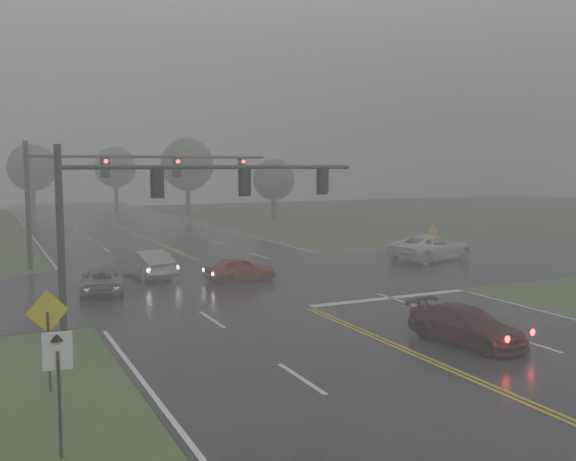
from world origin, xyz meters
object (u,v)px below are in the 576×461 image
car_grey (102,293)px  sedan_maroon (466,344)px  sedan_red (240,281)px  sedan_silver (146,277)px  signal_gantry_far (111,178)px  signal_gantry_near (161,200)px  pickup_white (432,260)px

car_grey → sedan_maroon: bearing=133.6°
sedan_maroon → sedan_red: bearing=88.9°
sedan_silver → signal_gantry_far: size_ratio=0.30×
sedan_silver → signal_gantry_near: bearing=68.9°
sedan_maroon → sedan_silver: sedan_silver is taller
sedan_red → sedan_silver: size_ratio=0.83×
signal_gantry_near → sedan_red: bearing=50.8°
sedan_red → car_grey: sedan_red is taller
sedan_silver → pickup_white: size_ratio=0.77×
sedan_maroon → signal_gantry_far: bearing=96.8°
sedan_silver → pickup_white: (18.53, -1.77, 0.00)m
sedan_maroon → sedan_silver: bearing=99.7°
sedan_maroon → signal_gantry_far: signal_gantry_far is taller
sedan_red → car_grey: size_ratio=0.90×
sedan_silver → signal_gantry_far: 7.85m
sedan_maroon → signal_gantry_near: (-8.90, 7.17, 4.91)m
signal_gantry_far → sedan_maroon: bearing=-72.0°
sedan_red → pickup_white: bearing=-84.0°
pickup_white → signal_gantry_far: bearing=57.3°
sedan_red → pickup_white: pickup_white is taller
car_grey → signal_gantry_near: (1.03, -7.75, 4.91)m
pickup_white → signal_gantry_near: (-20.45, -9.34, 4.91)m
pickup_white → signal_gantry_near: size_ratio=0.50×
car_grey → sedan_red: bearing=-170.8°
sedan_silver → sedan_red: bearing=130.0°
sedan_maroon → sedan_red: 15.05m
sedan_silver → signal_gantry_near: (-1.91, -11.11, 4.91)m
signal_gantry_far → signal_gantry_near: bearing=-93.9°
pickup_white → car_grey: bearing=82.4°
sedan_red → signal_gantry_far: 11.73m
sedan_red → sedan_silver: sedan_silver is taller
signal_gantry_near → signal_gantry_far: size_ratio=0.79×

